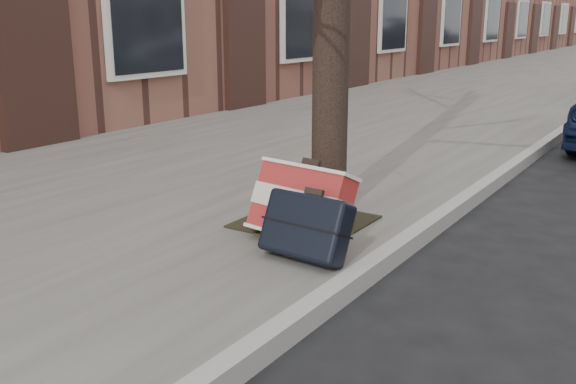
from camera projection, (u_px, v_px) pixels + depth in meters
The scene contains 4 objects.
near_sidewalk at pixel (528, 77), 16.77m from camera, with size 5.00×70.00×0.12m, color slate.
dirt_patch at pixel (305, 221), 4.73m from camera, with size 0.85×0.85×0.01m, color black.
suitcase_red at pixel (301, 204), 4.26m from camera, with size 0.69×0.19×0.50m, color maroon.
suitcase_navy at pixel (306, 226), 3.95m from camera, with size 0.56×0.18×0.40m, color black.
Camera 1 is at (0.37, -2.63, 1.58)m, focal length 40.00 mm.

